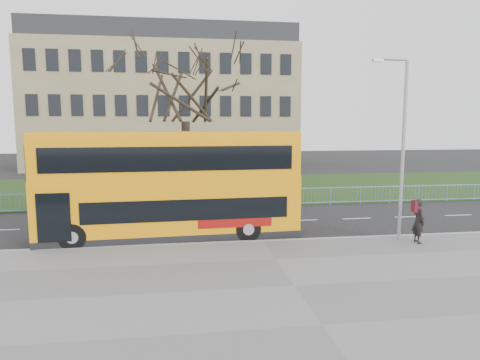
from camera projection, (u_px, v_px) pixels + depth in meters
name	position (u px, v px, depth m)	size (l,w,h in m)	color
ground	(256.00, 234.00, 19.85)	(120.00, 120.00, 0.00)	black
pavement	(294.00, 288.00, 13.22)	(80.00, 10.50, 0.12)	slate
kerb	(262.00, 242.00, 18.32)	(80.00, 0.20, 0.14)	#939396
grass_verge	(224.00, 188.00, 33.88)	(80.00, 15.40, 0.08)	#1B3513
guard_railing	(237.00, 198.00, 26.26)	(40.00, 0.12, 1.10)	#6D92C3
bare_tree	(185.00, 106.00, 28.44)	(8.63, 8.63, 12.33)	black
civic_building	(166.00, 108.00, 52.60)	(30.00, 15.00, 14.00)	#897857
yellow_bus	(171.00, 182.00, 18.90)	(11.30, 3.15, 4.69)	#FB990A
pedestrian	(418.00, 221.00, 17.89)	(0.68, 0.45, 1.86)	black
street_lamp	(401.00, 142.00, 18.14)	(1.62, 0.22, 7.65)	#9B9CA3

